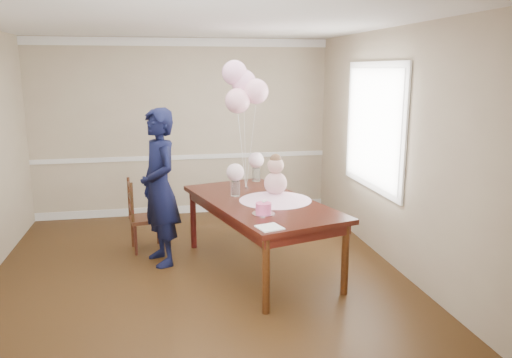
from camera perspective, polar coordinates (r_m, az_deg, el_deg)
name	(u,v)px	position (r m, az deg, el deg)	size (l,w,h in m)	color
floor	(198,275)	(5.68, -6.64, -10.85)	(4.50, 5.00, 0.00)	black
ceiling	(191,22)	(5.24, -7.41, 17.38)	(4.50, 5.00, 0.02)	white
wall_back	(183,128)	(7.77, -8.36, 5.76)	(4.50, 0.02, 2.70)	tan
wall_front	(227,229)	(2.88, -3.34, -5.67)	(4.50, 0.02, 2.70)	tan
wall_right	(393,149)	(5.89, 15.41, 3.32)	(0.02, 5.00, 2.70)	tan
chair_rail_trim	(184,157)	(7.82, -8.25, 2.48)	(4.50, 0.02, 0.07)	white
crown_molding	(180,42)	(7.72, -8.66, 15.23)	(4.50, 0.02, 0.12)	white
baseboard_trim	(185,209)	(8.01, -8.06, -3.45)	(4.50, 0.02, 0.12)	silver
window_frame	(374,127)	(6.31, 13.32, 5.84)	(0.02, 1.66, 1.56)	white
window_blinds	(373,127)	(6.30, 13.17, 5.84)	(0.01, 1.50, 1.40)	white
dining_table_top	(260,203)	(5.58, 0.51, -2.75)	(1.07, 2.14, 0.05)	black
table_apron	(260,210)	(5.61, 0.51, -3.54)	(0.96, 2.04, 0.11)	black
table_leg_fl	(266,276)	(4.69, 1.15, -10.98)	(0.07, 0.07, 0.75)	black
table_leg_fr	(345,259)	(5.15, 10.15, -9.01)	(0.07, 0.07, 0.75)	black
table_leg_bl	(193,219)	(6.40, -7.18, -4.60)	(0.07, 0.07, 0.75)	black
table_leg_br	(256,210)	(6.74, 0.05, -3.62)	(0.07, 0.07, 0.75)	black
baby_skirt	(275,195)	(5.59, 2.23, -1.88)	(0.81, 0.81, 0.11)	#FCBADE
baby_torso	(275,183)	(5.56, 2.24, -0.49)	(0.26, 0.26, 0.26)	pink
baby_head	(276,165)	(5.52, 2.26, 1.57)	(0.18, 0.18, 0.18)	#D19F90
baby_hair	(276,160)	(5.50, 2.26, 2.23)	(0.13, 0.13, 0.13)	brown
cake_platter	(263,214)	(5.07, 0.86, -3.97)	(0.24, 0.24, 0.01)	silver
birthday_cake	(263,208)	(5.05, 0.86, -3.35)	(0.16, 0.16, 0.11)	#E44888
cake_flower_a	(263,201)	(5.03, 0.86, -2.58)	(0.03, 0.03, 0.03)	silver
cake_flower_b	(265,201)	(5.07, 1.07, -2.48)	(0.03, 0.03, 0.03)	white
rose_vase_near	(235,189)	(5.77, -2.38, -1.11)	(0.11, 0.11, 0.17)	silver
roses_near	(235,172)	(5.73, -2.39, 0.77)	(0.20, 0.20, 0.20)	beige
rose_vase_far	(256,175)	(6.53, 0.02, 0.51)	(0.11, 0.11, 0.17)	silver
roses_far	(256,160)	(6.49, 0.02, 2.18)	(0.20, 0.20, 0.20)	white
napkin	(270,227)	(4.64, 1.56, -5.56)	(0.21, 0.21, 0.01)	white
balloon_weight	(246,188)	(6.13, -1.13, -0.99)	(0.04, 0.04, 0.02)	#B5B5BA
balloon_a	(238,101)	(5.93, -2.12, 8.91)	(0.30, 0.30, 0.30)	#FFB4C5
balloon_b	(256,91)	(5.97, -0.01, 9.98)	(0.30, 0.30, 0.30)	#FFB4C9
balloon_c	(243,82)	(6.07, -1.44, 11.03)	(0.30, 0.30, 0.30)	#FFB4DA
balloon_d	(234,73)	(6.04, -2.48, 12.03)	(0.30, 0.30, 0.30)	#FAB1D7
balloon_ribbon_a	(242,152)	(6.02, -1.61, 3.12)	(0.00, 0.00, 0.90)	white
balloon_ribbon_b	(251,147)	(6.03, -0.58, 3.66)	(0.00, 0.00, 1.01)	silver
balloon_ribbon_c	(245,142)	(6.08, -1.28, 4.23)	(0.00, 0.00, 1.11)	silver
balloon_ribbon_d	(240,138)	(6.06, -1.79, 4.71)	(0.00, 0.00, 1.22)	white
dining_chair_seat	(146,219)	(6.43, -12.42, -4.44)	(0.40, 0.40, 0.04)	#3C1D10
chair_leg_fl	(136,240)	(6.32, -13.58, -6.80)	(0.04, 0.04, 0.39)	#34140E
chair_leg_fr	(162,237)	(6.36, -10.67, -6.54)	(0.04, 0.04, 0.39)	#361C0E
chair_leg_bl	(133,232)	(6.63, -13.92, -5.92)	(0.04, 0.04, 0.39)	#3C1B10
chair_leg_br	(158,229)	(6.67, -11.15, -5.67)	(0.04, 0.04, 0.39)	#3A1D0F
chair_back_post_l	(132,203)	(6.18, -13.96, -2.68)	(0.04, 0.04, 0.50)	#371F0F
chair_back_post_r	(129,197)	(6.49, -14.30, -1.97)	(0.04, 0.04, 0.50)	#3A1D0F
chair_slat_low	(131,208)	(6.37, -14.08, -3.26)	(0.03, 0.36, 0.04)	#3E1710
chair_slat_mid	(130,197)	(6.33, -14.15, -2.00)	(0.03, 0.36, 0.04)	#351D0E
chair_slat_top	(130,186)	(6.30, -14.22, -0.74)	(0.03, 0.36, 0.04)	#371B0F
woman	(159,188)	(5.83, -10.98, -0.97)	(0.66, 0.44, 1.82)	black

